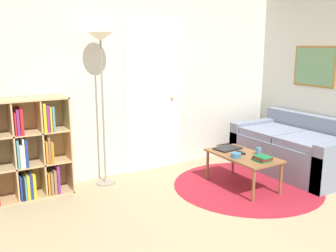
{
  "coord_description": "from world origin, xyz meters",
  "views": [
    {
      "loc": [
        -2.33,
        -2.24,
        1.74
      ],
      "look_at": [
        -0.23,
        1.27,
        0.85
      ],
      "focal_mm": 40.0,
      "sensor_mm": 36.0,
      "label": 1
    }
  ],
  "objects_px": {
    "bookshelf": "(24,151)",
    "couch": "(296,151)",
    "floor_lamp": "(101,55)",
    "coffee_table": "(243,158)",
    "laptop": "(228,148)",
    "bowl": "(236,155)",
    "cup": "(259,151)"
  },
  "relations": [
    {
      "from": "floor_lamp",
      "to": "laptop",
      "type": "bearing_deg",
      "value": -25.89
    },
    {
      "from": "bowl",
      "to": "floor_lamp",
      "type": "bearing_deg",
      "value": 141.2
    },
    {
      "from": "floor_lamp",
      "to": "laptop",
      "type": "xyz_separation_m",
      "value": [
        1.42,
        -0.69,
        -1.19
      ]
    },
    {
      "from": "floor_lamp",
      "to": "couch",
      "type": "bearing_deg",
      "value": -19.79
    },
    {
      "from": "bookshelf",
      "to": "laptop",
      "type": "height_order",
      "value": "bookshelf"
    },
    {
      "from": "laptop",
      "to": "cup",
      "type": "distance_m",
      "value": 0.42
    },
    {
      "from": "floor_lamp",
      "to": "laptop",
      "type": "distance_m",
      "value": 1.98
    },
    {
      "from": "couch",
      "to": "bowl",
      "type": "relative_size",
      "value": 13.67
    },
    {
      "from": "bookshelf",
      "to": "couch",
      "type": "height_order",
      "value": "bookshelf"
    },
    {
      "from": "bookshelf",
      "to": "floor_lamp",
      "type": "xyz_separation_m",
      "value": [
        0.95,
        -0.05,
        1.06
      ]
    },
    {
      "from": "bookshelf",
      "to": "coffee_table",
      "type": "relative_size",
      "value": 1.23
    },
    {
      "from": "floor_lamp",
      "to": "cup",
      "type": "bearing_deg",
      "value": -34.07
    },
    {
      "from": "floor_lamp",
      "to": "coffee_table",
      "type": "relative_size",
      "value": 2.01
    },
    {
      "from": "bookshelf",
      "to": "couch",
      "type": "distance_m",
      "value": 3.58
    },
    {
      "from": "bookshelf",
      "to": "floor_lamp",
      "type": "bearing_deg",
      "value": -3.19
    },
    {
      "from": "bookshelf",
      "to": "bowl",
      "type": "relative_size",
      "value": 9.65
    },
    {
      "from": "coffee_table",
      "to": "couch",
      "type": "bearing_deg",
      "value": 4.65
    },
    {
      "from": "bowl",
      "to": "cup",
      "type": "distance_m",
      "value": 0.32
    },
    {
      "from": "coffee_table",
      "to": "bowl",
      "type": "bearing_deg",
      "value": -164.69
    },
    {
      "from": "coffee_table",
      "to": "floor_lamp",
      "type": "bearing_deg",
      "value": 145.38
    },
    {
      "from": "coffee_table",
      "to": "bookshelf",
      "type": "bearing_deg",
      "value": 156.43
    },
    {
      "from": "laptop",
      "to": "bowl",
      "type": "height_order",
      "value": "bowl"
    },
    {
      "from": "floor_lamp",
      "to": "cup",
      "type": "height_order",
      "value": "floor_lamp"
    },
    {
      "from": "laptop",
      "to": "cup",
      "type": "height_order",
      "value": "cup"
    },
    {
      "from": "bookshelf",
      "to": "coffee_table",
      "type": "distance_m",
      "value": 2.6
    },
    {
      "from": "bookshelf",
      "to": "laptop",
      "type": "distance_m",
      "value": 2.49
    },
    {
      "from": "bowl",
      "to": "coffee_table",
      "type": "bearing_deg",
      "value": 15.31
    },
    {
      "from": "cup",
      "to": "coffee_table",
      "type": "bearing_deg",
      "value": 150.89
    },
    {
      "from": "bookshelf",
      "to": "cup",
      "type": "distance_m",
      "value": 2.78
    },
    {
      "from": "floor_lamp",
      "to": "laptop",
      "type": "height_order",
      "value": "floor_lamp"
    },
    {
      "from": "couch",
      "to": "coffee_table",
      "type": "height_order",
      "value": "couch"
    },
    {
      "from": "bookshelf",
      "to": "bowl",
      "type": "xyz_separation_m",
      "value": [
        2.22,
        -1.08,
        -0.11
      ]
    }
  ]
}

